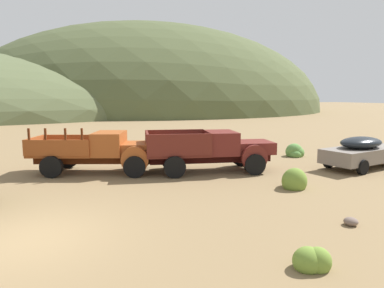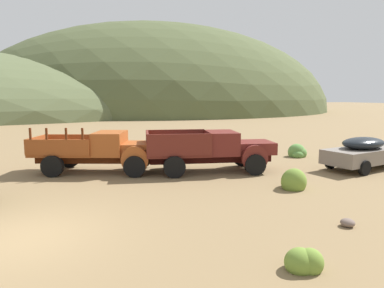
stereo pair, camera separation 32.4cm
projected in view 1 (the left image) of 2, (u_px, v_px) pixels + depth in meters
The scene contains 9 objects.
ground_plane at pixel (26, 240), 8.48m from camera, with size 300.00×300.00×0.00m, color olive.
hill_far_right at pixel (147, 109), 91.91m from camera, with size 87.82×86.94×42.22m, color #4C5633.
truck_oxide_orange at pixel (107, 151), 15.88m from camera, with size 6.22×3.90×2.16m.
truck_oxblood at pixel (218, 150), 16.17m from camera, with size 6.20×3.23×1.91m.
car_primer_gray at pixel (365, 151), 17.02m from camera, with size 5.19×2.67×1.57m.
bush_back_edge at pixel (312, 261), 7.06m from camera, with size 0.80×0.64×0.59m.
bush_lone_scrub at pixel (295, 152), 20.25m from camera, with size 1.08×1.06×0.97m.
bush_between_trucks at pixel (294, 181), 13.31m from camera, with size 1.08×1.06×1.03m.
rock_small at pixel (351, 222), 9.46m from camera, with size 0.38×0.38×0.23m, color #715D53.
Camera 1 is at (1.01, -8.99, 3.53)m, focal length 32.16 mm.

